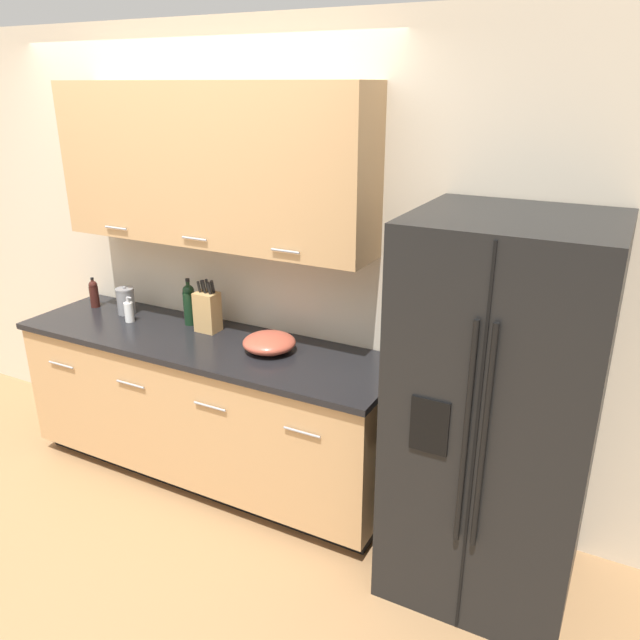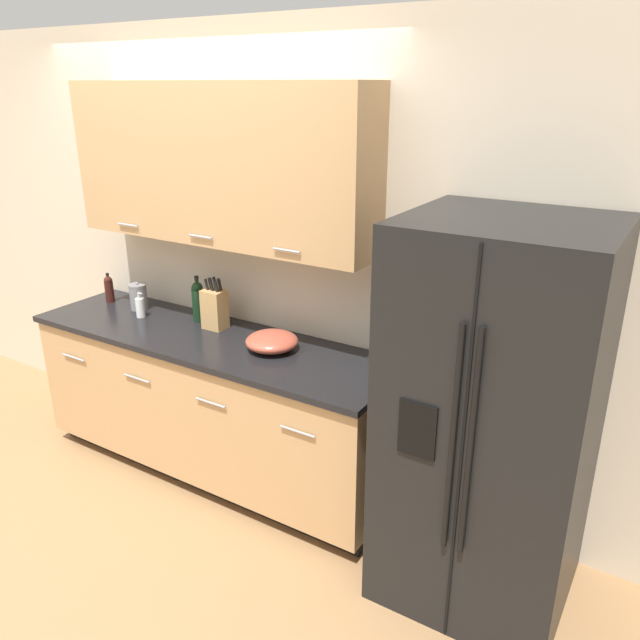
% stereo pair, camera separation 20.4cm
% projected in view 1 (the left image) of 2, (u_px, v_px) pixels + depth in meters
% --- Properties ---
extents(ground_plane, '(14.00, 14.00, 0.00)m').
position_uv_depth(ground_plane, '(72.00, 552.00, 3.22)').
color(ground_plane, '#997047').
extents(wall_back, '(10.00, 0.39, 2.60)m').
position_uv_depth(wall_back, '(207.00, 230.00, 3.67)').
color(wall_back, beige).
rests_on(wall_back, ground_plane).
extents(counter_unit, '(2.32, 0.64, 0.90)m').
position_uv_depth(counter_unit, '(208.00, 407.00, 3.72)').
color(counter_unit, black).
rests_on(counter_unit, ground_plane).
extents(refrigerator, '(0.83, 0.79, 1.78)m').
position_uv_depth(refrigerator, '(496.00, 414.00, 2.77)').
color(refrigerator, black).
rests_on(refrigerator, ground_plane).
extents(knife_block, '(0.13, 0.11, 0.32)m').
position_uv_depth(knife_block, '(207.00, 311.00, 3.63)').
color(knife_block, tan).
rests_on(knife_block, counter_unit).
extents(wine_bottle, '(0.07, 0.07, 0.29)m').
position_uv_depth(wine_bottle, '(189.00, 303.00, 3.73)').
color(wine_bottle, black).
rests_on(wine_bottle, counter_unit).
extents(soap_dispenser, '(0.06, 0.05, 0.16)m').
position_uv_depth(soap_dispenser, '(129.00, 312.00, 3.80)').
color(soap_dispenser, white).
rests_on(soap_dispenser, counter_unit).
extents(oil_bottle, '(0.06, 0.06, 0.20)m').
position_uv_depth(oil_bottle, '(94.00, 293.00, 4.04)').
color(oil_bottle, '#3D1914').
rests_on(oil_bottle, counter_unit).
extents(steel_canister, '(0.11, 0.11, 0.18)m').
position_uv_depth(steel_canister, '(126.00, 301.00, 3.92)').
color(steel_canister, gray).
rests_on(steel_canister, counter_unit).
extents(mixing_bowl, '(0.29, 0.29, 0.10)m').
position_uv_depth(mixing_bowl, '(269.00, 343.00, 3.38)').
color(mixing_bowl, '#B24C38').
rests_on(mixing_bowl, counter_unit).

